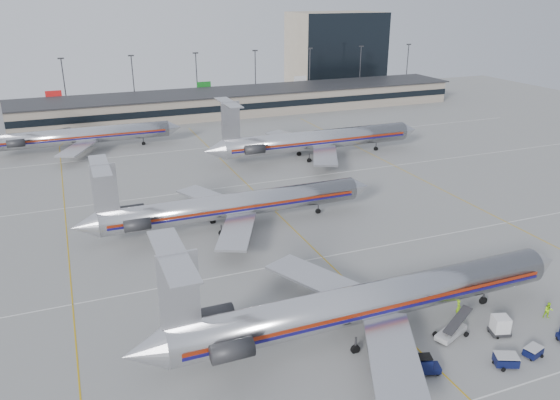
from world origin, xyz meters
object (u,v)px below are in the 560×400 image
jet_foreground (363,302)px  belt_loader (452,331)px  uld_container (500,326)px  tug_center (425,366)px  jet_second_row (229,206)px

jet_foreground → belt_loader: bearing=-24.7°
jet_foreground → uld_container: (12.61, -5.10, -2.58)m
tug_center → jet_foreground: bearing=123.3°
jet_second_row → uld_container: jet_second_row is taller
jet_foreground → uld_container: 13.84m
jet_foreground → belt_loader: 9.25m
jet_foreground → jet_second_row: (-4.47, 29.82, -0.25)m
jet_second_row → belt_loader: jet_second_row is taller
uld_container → belt_loader: bearing=179.5°
tug_center → belt_loader: 6.96m
jet_foreground → belt_loader: (7.97, -3.67, -2.92)m
jet_foreground → jet_second_row: bearing=98.5°
tug_center → uld_container: tug_center is taller
uld_container → tug_center: bearing=-150.9°
jet_second_row → belt_loader: size_ratio=9.29×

